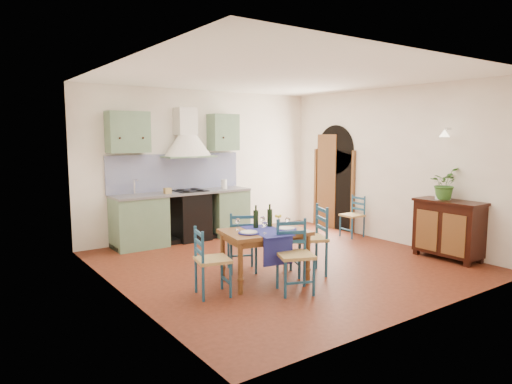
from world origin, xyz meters
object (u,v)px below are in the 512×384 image
Objects in this scene: sideboard at (448,227)px; potted_plant at (444,184)px; dining_table at (265,236)px; chair_near at (295,255)px.

sideboard is 2.08× the size of potted_plant.
sideboard is (3.03, -0.75, -0.11)m from dining_table.
potted_plant is (2.98, -0.10, 0.72)m from chair_near.
dining_table is 2.39× the size of potted_plant.
dining_table is 3.13m from sideboard.
potted_plant reaches higher than chair_near.
potted_plant reaches higher than dining_table.
dining_table is 3.16m from potted_plant.
sideboard is at bearing -13.94° from dining_table.
dining_table is at bearing 97.77° from chair_near.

